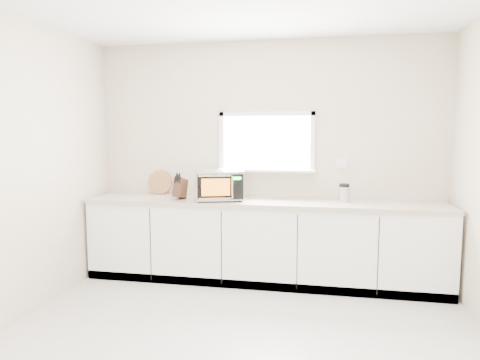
# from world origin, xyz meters

# --- Properties ---
(ground) EXTENTS (4.00, 4.00, 0.00)m
(ground) POSITION_xyz_m (0.00, 0.00, 0.00)
(ground) COLOR beige
(ground) RESTS_ON ground
(back_wall) EXTENTS (4.00, 0.17, 2.70)m
(back_wall) POSITION_xyz_m (0.00, 2.00, 1.36)
(back_wall) COLOR beige
(back_wall) RESTS_ON ground
(cabinets) EXTENTS (3.92, 0.60, 0.88)m
(cabinets) POSITION_xyz_m (0.00, 1.70, 0.44)
(cabinets) COLOR white
(cabinets) RESTS_ON ground
(countertop) EXTENTS (3.92, 0.64, 0.04)m
(countertop) POSITION_xyz_m (0.00, 1.69, 0.90)
(countertop) COLOR beige
(countertop) RESTS_ON cabinets
(microwave) EXTENTS (0.61, 0.54, 0.33)m
(microwave) POSITION_xyz_m (-0.48, 1.62, 1.09)
(microwave) COLOR black
(microwave) RESTS_ON countertop
(knife_block) EXTENTS (0.14, 0.22, 0.30)m
(knife_block) POSITION_xyz_m (-0.92, 1.61, 1.05)
(knife_block) COLOR #472919
(knife_block) RESTS_ON countertop
(cutting_board) EXTENTS (0.29, 0.07, 0.29)m
(cutting_board) POSITION_xyz_m (-1.29, 1.94, 1.06)
(cutting_board) COLOR #AA7F41
(cutting_board) RESTS_ON countertop
(coffee_grinder) EXTENTS (0.13, 0.13, 0.20)m
(coffee_grinder) POSITION_xyz_m (0.87, 1.78, 1.02)
(coffee_grinder) COLOR #B4B6BB
(coffee_grinder) RESTS_ON countertop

